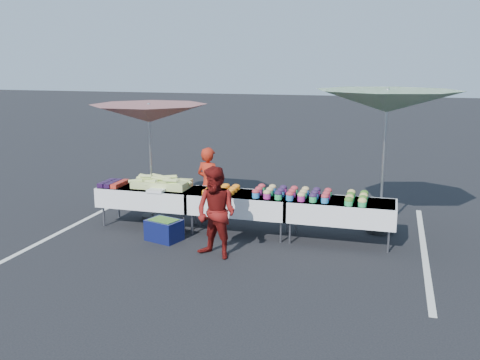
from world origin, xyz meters
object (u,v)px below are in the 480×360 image
(vendor, at_px, (209,185))
(umbrella_left, at_px, (149,114))
(table_right, at_px, (341,210))
(customer, at_px, (216,213))
(umbrella_right, at_px, (387,102))
(table_left, at_px, (149,196))
(table_center, at_px, (240,202))
(storage_bin, at_px, (164,229))

(vendor, height_order, umbrella_left, umbrella_left)
(table_right, relative_size, customer, 1.26)
(customer, distance_m, umbrella_right, 3.62)
(table_left, relative_size, table_right, 1.00)
(vendor, distance_m, umbrella_right, 3.64)
(customer, bearing_deg, umbrella_left, 156.95)
(table_center, height_order, vendor, vendor)
(umbrella_right, height_order, storage_bin, umbrella_right)
(vendor, height_order, umbrella_right, umbrella_right)
(customer, relative_size, umbrella_left, 0.50)
(customer, distance_m, storage_bin, 1.37)
(umbrella_right, bearing_deg, umbrella_left, -174.92)
(table_right, distance_m, storage_bin, 3.09)
(table_right, bearing_deg, storage_bin, -166.10)
(table_center, bearing_deg, vendor, 145.13)
(umbrella_left, relative_size, umbrella_right, 1.04)
(table_left, height_order, umbrella_right, umbrella_right)
(customer, xyz_separation_m, umbrella_left, (-1.91, 1.67, 1.35))
(table_left, height_order, vendor, vendor)
(table_center, distance_m, umbrella_left, 2.49)
(umbrella_right, distance_m, storage_bin, 4.50)
(table_center, height_order, table_right, same)
(table_left, distance_m, customer, 2.18)
(table_center, bearing_deg, storage_bin, -147.94)
(table_right, distance_m, umbrella_right, 2.07)
(table_right, xyz_separation_m, umbrella_left, (-3.74, 0.41, 1.50))
(umbrella_left, relative_size, storage_bin, 4.37)
(table_center, distance_m, customer, 1.27)
(customer, distance_m, umbrella_left, 2.88)
(table_right, xyz_separation_m, storage_bin, (-2.98, -0.74, -0.39))
(umbrella_left, bearing_deg, customer, -41.25)
(storage_bin, bearing_deg, umbrella_left, 140.47)
(umbrella_left, height_order, storage_bin, umbrella_left)
(table_left, xyz_separation_m, umbrella_left, (-0.14, 0.41, 1.50))
(table_center, height_order, storage_bin, table_center)
(table_center, relative_size, umbrella_right, 0.65)
(table_right, bearing_deg, table_center, 180.00)
(umbrella_left, distance_m, umbrella_right, 4.41)
(table_left, xyz_separation_m, customer, (1.77, -1.26, 0.15))
(vendor, height_order, storage_bin, vendor)
(umbrella_right, bearing_deg, vendor, -175.59)
(table_left, height_order, customer, customer)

